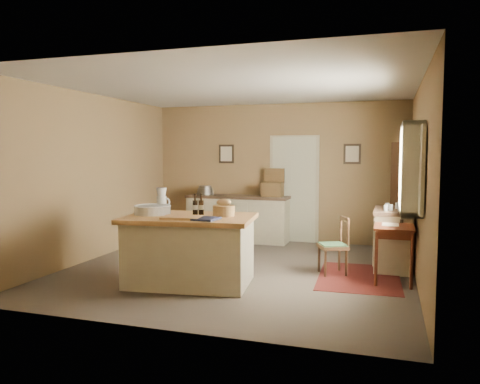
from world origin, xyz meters
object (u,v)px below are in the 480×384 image
Objects in this scene: sideboard at (238,217)px; right_cabinet at (393,238)px; desk_chair at (333,246)px; writing_desk at (394,232)px; shelving_unit at (402,198)px; work_island at (189,248)px.

sideboard is 2.01× the size of right_cabinet.
right_cabinet is at bearing 12.91° from desk_chair.
writing_desk is 1.95m from shelving_unit.
shelving_unit is (0.98, 1.84, 0.55)m from desk_chair.
writing_desk is (2.90, -2.12, 0.18)m from sideboard.
writing_desk reaches higher than desk_chair.
desk_chair is at bearing -142.56° from right_cabinet.
right_cabinet reaches higher than desk_chair.
work_island is 2.06m from desk_chair.
desk_chair is (1.76, 1.07, -0.08)m from work_island.
sideboard is 1.06× the size of shelving_unit.
sideboard is 2.52× the size of desk_chair.
shelving_unit reaches higher than desk_chair.
right_cabinet is at bearing -97.12° from shelving_unit.
shelving_unit is (3.06, -0.20, 0.47)m from sideboard.
sideboard is (-0.31, 3.11, -0.00)m from work_island.
work_island is 2.13× the size of writing_desk.
shelving_unit is at bearing 82.88° from right_cabinet.
shelving_unit is at bearing -3.75° from sideboard.
sideboard is at bearing 88.92° from work_island.
work_island reaches higher than sideboard.
sideboard is 3.10m from shelving_unit.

